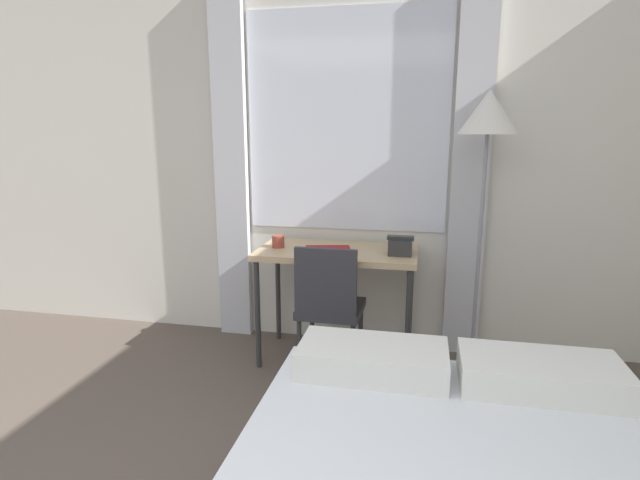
{
  "coord_description": "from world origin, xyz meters",
  "views": [
    {
      "loc": [
        0.8,
        -0.29,
        1.55
      ],
      "look_at": [
        0.22,
        2.48,
        0.92
      ],
      "focal_mm": 28.0,
      "sensor_mm": 36.0,
      "label": 1
    }
  ],
  "objects_px": {
    "desk_chair": "(329,302)",
    "telephone": "(400,246)",
    "desk": "(337,260)",
    "standing_lamp": "(487,140)",
    "book": "(328,250)",
    "mug": "(278,241)"
  },
  "relations": [
    {
      "from": "standing_lamp",
      "to": "book",
      "type": "bearing_deg",
      "value": -177.53
    },
    {
      "from": "mug",
      "to": "desk",
      "type": "bearing_deg",
      "value": 2.23
    },
    {
      "from": "desk",
      "to": "telephone",
      "type": "distance_m",
      "value": 0.43
    },
    {
      "from": "desk",
      "to": "book",
      "type": "distance_m",
      "value": 0.12
    },
    {
      "from": "telephone",
      "to": "mug",
      "type": "distance_m",
      "value": 0.82
    },
    {
      "from": "standing_lamp",
      "to": "book",
      "type": "height_order",
      "value": "standing_lamp"
    },
    {
      "from": "desk_chair",
      "to": "telephone",
      "type": "xyz_separation_m",
      "value": [
        0.42,
        0.2,
        0.34
      ]
    },
    {
      "from": "standing_lamp",
      "to": "telephone",
      "type": "xyz_separation_m",
      "value": [
        -0.48,
        -0.0,
        -0.66
      ]
    },
    {
      "from": "desk_chair",
      "to": "standing_lamp",
      "type": "bearing_deg",
      "value": 14.02
    },
    {
      "from": "desk_chair",
      "to": "mug",
      "type": "distance_m",
      "value": 0.56
    },
    {
      "from": "desk",
      "to": "telephone",
      "type": "xyz_separation_m",
      "value": [
        0.41,
        -0.03,
        0.13
      ]
    },
    {
      "from": "desk",
      "to": "desk_chair",
      "type": "bearing_deg",
      "value": -92.17
    },
    {
      "from": "telephone",
      "to": "mug",
      "type": "xyz_separation_m",
      "value": [
        -0.82,
        0.02,
        -0.01
      ]
    },
    {
      "from": "desk_chair",
      "to": "mug",
      "type": "bearing_deg",
      "value": 151.62
    },
    {
      "from": "desk",
      "to": "desk_chair",
      "type": "relative_size",
      "value": 1.22
    },
    {
      "from": "book",
      "to": "mug",
      "type": "height_order",
      "value": "mug"
    },
    {
      "from": "desk_chair",
      "to": "book",
      "type": "distance_m",
      "value": 0.34
    },
    {
      "from": "standing_lamp",
      "to": "mug",
      "type": "height_order",
      "value": "standing_lamp"
    },
    {
      "from": "desk",
      "to": "mug",
      "type": "xyz_separation_m",
      "value": [
        -0.4,
        -0.02,
        0.11
      ]
    },
    {
      "from": "desk",
      "to": "desk_chair",
      "type": "distance_m",
      "value": 0.32
    },
    {
      "from": "telephone",
      "to": "mug",
      "type": "height_order",
      "value": "telephone"
    },
    {
      "from": "book",
      "to": "mug",
      "type": "relative_size",
      "value": 3.85
    }
  ]
}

